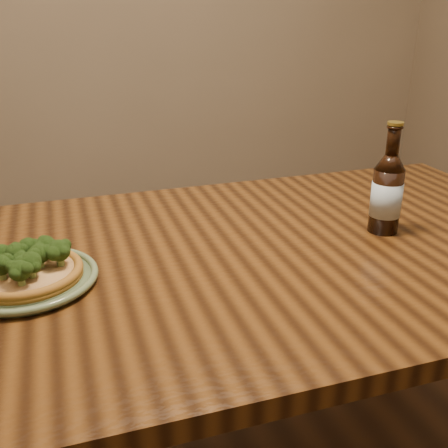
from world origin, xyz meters
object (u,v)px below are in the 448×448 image
object	(u,v)px
table	(244,287)
beer_bottle	(387,192)
plate	(28,279)
pizza	(26,268)

from	to	relation	value
table	beer_bottle	size ratio (longest dim) A/B	6.26
table	beer_bottle	distance (m)	0.39
plate	pizza	world-z (taller)	pizza
pizza	beer_bottle	bearing A→B (deg)	0.85
table	plate	bearing A→B (deg)	-177.86
plate	beer_bottle	distance (m)	0.79
plate	table	bearing A→B (deg)	2.14
plate	beer_bottle	size ratio (longest dim) A/B	1.02
table	pizza	world-z (taller)	pizza
beer_bottle	pizza	bearing A→B (deg)	172.76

